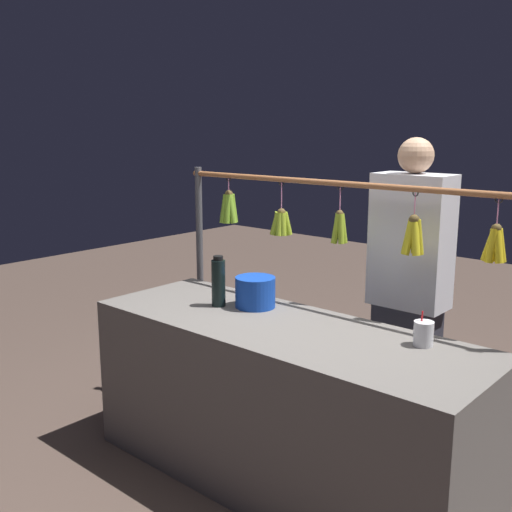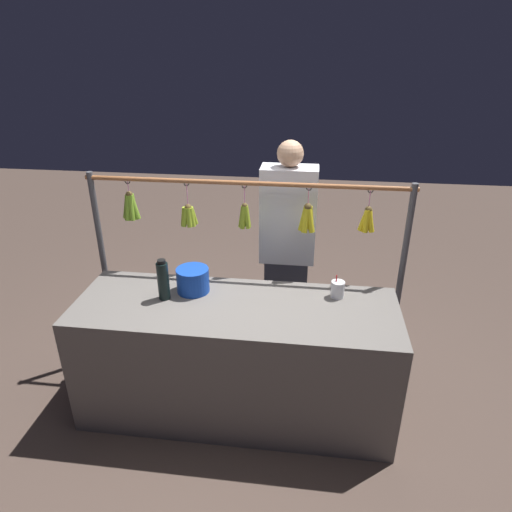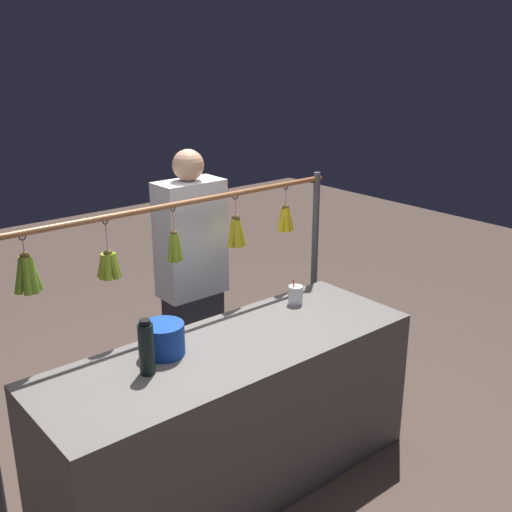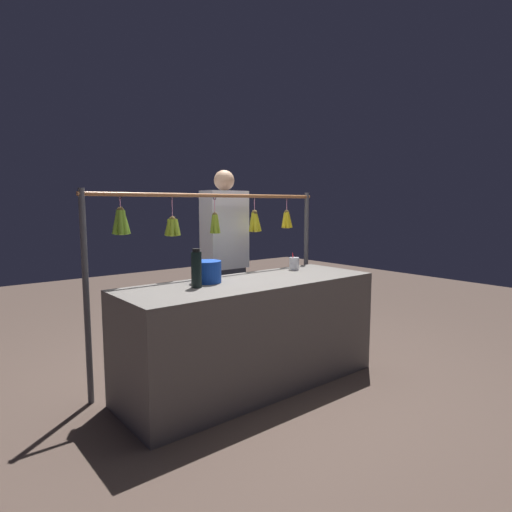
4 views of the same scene
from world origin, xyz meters
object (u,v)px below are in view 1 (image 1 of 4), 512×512
Objects in this scene: blue_bucket at (255,292)px; vendor_person at (408,300)px; water_bottle at (218,282)px; drink_cup at (423,334)px.

blue_bucket is 0.85m from vendor_person.
vendor_person reaches higher than water_bottle.
blue_bucket is at bearing 2.72° from drink_cup.
blue_bucket is 0.96m from drink_cup.
vendor_person is at bearing -134.15° from blue_bucket.
vendor_person reaches higher than drink_cup.
drink_cup is 0.68m from vendor_person.
blue_bucket reaches higher than drink_cup.
water_bottle reaches higher than drink_cup.
water_bottle is 0.16× the size of vendor_person.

